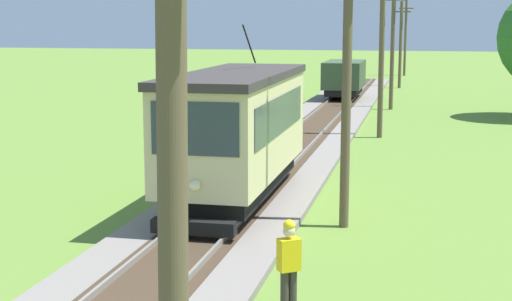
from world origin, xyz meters
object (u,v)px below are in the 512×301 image
object	(u,v)px
utility_pole_foreground	(173,228)
gravel_pile	(271,89)
red_tram	(237,130)
utility_pole_distant	(401,44)
utility_pole_horizon	(405,37)
freight_car	(344,78)
utility_pole_near_tram	(347,79)
utility_pole_far	(392,46)
utility_pole_mid	(381,56)
track_worker	(289,264)

from	to	relation	value
utility_pole_foreground	gravel_pile	distance (m)	46.28
red_tram	utility_pole_distant	size ratio (longest dim) A/B	1.27
utility_pole_horizon	gravel_pile	bearing A→B (deg)	-108.90
freight_car	utility_pole_near_tram	size ratio (longest dim) A/B	0.70
gravel_pile	utility_pole_foreground	bearing A→B (deg)	-79.62
utility_pole_distant	utility_pole_horizon	size ratio (longest dim) A/B	0.92
utility_pole_foreground	utility_pole_near_tram	world-z (taller)	utility_pole_near_tram
red_tram	freight_car	world-z (taller)	red_tram
utility_pole_far	utility_pole_near_tram	bearing A→B (deg)	-90.00
utility_pole_foreground	utility_pole_mid	world-z (taller)	utility_pole_mid
utility_pole_horizon	gravel_pile	distance (m)	25.87
utility_pole_foreground	utility_pole_distant	world-z (taller)	utility_pole_foreground
track_worker	gravel_pile	bearing A→B (deg)	-23.20
utility_pole_far	track_worker	size ratio (longest dim) A/B	4.10
freight_car	utility_pole_far	size ratio (longest dim) A/B	0.71
freight_car	gravel_pile	world-z (taller)	freight_car
utility_pole_far	track_worker	bearing A→B (deg)	-90.58
freight_car	utility_pole_mid	xyz separation A→B (m)	(3.22, -15.50, 2.13)
freight_car	utility_pole_mid	bearing A→B (deg)	-78.28
utility_pole_foreground	utility_pole_mid	size ratio (longest dim) A/B	0.98
red_tram	utility_pole_foreground	world-z (taller)	utility_pole_foreground
red_tram	utility_pole_foreground	xyz separation A→B (m)	(3.21, -15.09, 1.42)
utility_pole_distant	freight_car	bearing A→B (deg)	-106.14
freight_car	utility_pole_horizon	xyz separation A→B (m)	(3.22, 25.32, 2.18)
utility_pole_near_tram	track_worker	xyz separation A→B (m)	(-0.34, -6.27, -2.81)
freight_car	utility_pole_distant	xyz separation A→B (m)	(3.22, 11.11, 1.90)
freight_car	gravel_pile	distance (m)	5.29
red_tram	track_worker	world-z (taller)	red_tram
utility_pole_far	utility_pole_horizon	size ratio (longest dim) A/B	1.00
utility_pole_far	gravel_pile	world-z (taller)	utility_pole_far
utility_pole_mid	utility_pole_distant	distance (m)	26.62
utility_pole_far	gravel_pile	distance (m)	10.21
freight_car	utility_pole_horizon	size ratio (longest dim) A/B	0.71
utility_pole_foreground	utility_pole_distant	xyz separation A→B (m)	(0.00, 55.51, -0.16)
gravel_pile	track_worker	size ratio (longest dim) A/B	1.30
utility_pole_foreground	utility_pole_mid	bearing A→B (deg)	90.00
red_tram	freight_car	distance (m)	29.32
red_tram	track_worker	bearing A→B (deg)	-69.84
utility_pole_foreground	utility_pole_far	bearing A→B (deg)	90.00
utility_pole_near_tram	track_worker	distance (m)	6.88
utility_pole_distant	gravel_pile	bearing A→B (deg)	-129.50
utility_pole_mid	red_tram	bearing A→B (deg)	-103.10
red_tram	utility_pole_distant	xyz separation A→B (m)	(3.21, 40.42, 1.27)
red_tram	utility_pole_foreground	size ratio (longest dim) A/B	1.21
utility_pole_distant	red_tram	bearing A→B (deg)	-94.55
red_tram	utility_pole_foreground	bearing A→B (deg)	-77.98
utility_pole_near_tram	utility_pole_mid	bearing A→B (deg)	90.00
utility_pole_foreground	utility_pole_near_tram	bearing A→B (deg)	90.00
utility_pole_distant	utility_pole_foreground	bearing A→B (deg)	-90.00
utility_pole_near_tram	utility_pole_far	bearing A→B (deg)	90.00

